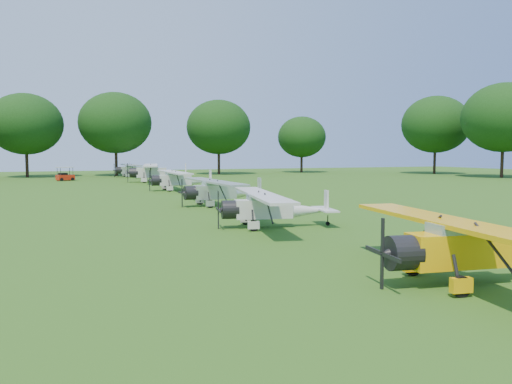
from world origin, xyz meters
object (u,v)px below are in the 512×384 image
Objects in this scene: aircraft_3 at (272,206)px; aircraft_6 at (156,171)px; aircraft_4 at (221,189)px; golf_cart at (65,176)px; aircraft_5 at (180,178)px; aircraft_7 at (134,169)px; aircraft_2 at (474,243)px.

aircraft_6 reaches higher than aircraft_3.
aircraft_4 is 37.14m from golf_cart.
aircraft_6 is at bearing 86.00° from aircraft_4.
aircraft_5 is 4.28× the size of golf_cart.
aircraft_6 reaches higher than aircraft_4.
aircraft_7 is at bearing 13.08° from golf_cart.
aircraft_5 is (-0.62, 36.57, 0.04)m from aircraft_2.
golf_cart is at bearing 102.54° from aircraft_4.
aircraft_2 reaches higher than aircraft_4.
aircraft_2 is 1.02× the size of aircraft_4.
aircraft_5 reaches higher than golf_cart.
aircraft_6 is 12.78m from golf_cart.
aircraft_3 is 53.08m from aircraft_7.
aircraft_5 reaches higher than aircraft_3.
golf_cart is (-10.29, 35.68, -0.52)m from aircraft_4.
aircraft_2 is at bearing -91.43° from aircraft_4.
aircraft_6 is at bearing 89.05° from aircraft_5.
aircraft_6 reaches higher than aircraft_7.
aircraft_5 reaches higher than aircraft_4.
aircraft_3 is at bearing -96.27° from aircraft_4.
aircraft_3 is 10.43m from aircraft_4.
aircraft_3 is (-1.31, 11.64, -0.06)m from aircraft_2.
aircraft_6 reaches higher than golf_cart.
aircraft_4 is 14.51m from aircraft_5.
aircraft_6 is at bearing 97.82° from aircraft_2.
golf_cart is at bearing 115.52° from aircraft_5.
aircraft_3 reaches higher than golf_cart.
aircraft_5 is 0.98× the size of aircraft_7.
aircraft_3 is 0.78× the size of aircraft_6.
aircraft_5 is at bearing 97.92° from aircraft_3.
aircraft_5 is at bearing 98.12° from aircraft_2.
aircraft_4 is at bearing -81.31° from aircraft_6.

